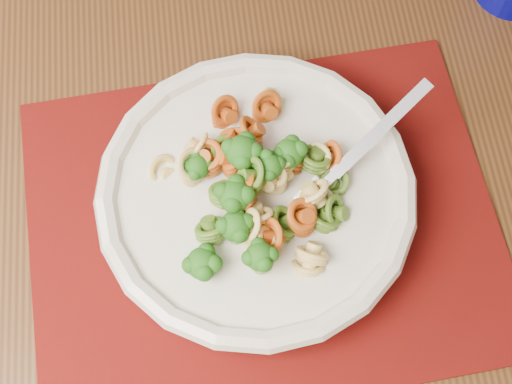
{
  "coord_description": "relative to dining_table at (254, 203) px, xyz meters",
  "views": [
    {
      "loc": [
        0.76,
        -0.11,
        1.39
      ],
      "look_at": [
        0.78,
        0.13,
        0.83
      ],
      "focal_mm": 50.0,
      "sensor_mm": 36.0,
      "label": 1
    }
  ],
  "objects": [
    {
      "name": "pasta_broccoli_heap",
      "position": [
        -0.0,
        -0.05,
        0.16
      ],
      "size": [
        0.23,
        0.23,
        0.06
      ],
      "primitive_type": null,
      "color": "#E9D273",
      "rests_on": "pasta_bowl"
    },
    {
      "name": "placemat",
      "position": [
        0.0,
        -0.07,
        0.12
      ],
      "size": [
        0.45,
        0.37,
        0.0
      ],
      "primitive_type": "cube",
      "rotation": [
        0.0,
        0.0,
        0.11
      ],
      "color": "#510F03",
      "rests_on": "dining_table"
    },
    {
      "name": "pasta_bowl",
      "position": [
        -0.0,
        -0.05,
        0.15
      ],
      "size": [
        0.28,
        0.28,
        0.05
      ],
      "color": "silver",
      "rests_on": "placemat"
    },
    {
      "name": "dining_table",
      "position": [
        0.0,
        0.0,
        0.0
      ],
      "size": [
        1.38,
        0.92,
        0.78
      ],
      "rotation": [
        0.0,
        0.0,
        0.04
      ],
      "color": "#4F3016",
      "rests_on": "ground"
    },
    {
      "name": "fork",
      "position": [
        0.05,
        -0.06,
        0.16
      ],
      "size": [
        0.16,
        0.13,
        0.08
      ],
      "primitive_type": null,
      "rotation": [
        0.0,
        -0.35,
        0.64
      ],
      "color": "silver",
      "rests_on": "pasta_bowl"
    }
  ]
}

